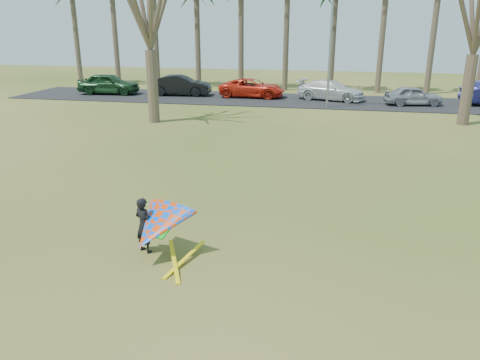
% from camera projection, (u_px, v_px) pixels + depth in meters
% --- Properties ---
extents(ground, '(100.00, 100.00, 0.00)m').
position_uv_depth(ground, '(225.00, 241.00, 12.71)').
color(ground, '#294E11').
rests_on(ground, ground).
extents(parking_strip, '(46.00, 7.00, 0.06)m').
position_uv_depth(parking_strip, '(301.00, 101.00, 35.91)').
color(parking_strip, black).
rests_on(parking_strip, ground).
extents(bare_tree_right, '(6.27, 6.27, 9.21)m').
position_uv_depth(bare_tree_right, '(480.00, 6.00, 25.39)').
color(bare_tree_right, '#4E3C2E').
rests_on(bare_tree_right, ground).
extents(streetlight, '(2.28, 0.18, 8.00)m').
position_uv_depth(streetlight, '(333.00, 42.00, 31.29)').
color(streetlight, gray).
rests_on(streetlight, ground).
extents(car_0, '(5.14, 2.44, 1.70)m').
position_uv_depth(car_0, '(109.00, 84.00, 38.81)').
color(car_0, '#173B1C').
rests_on(car_0, parking_strip).
extents(car_1, '(5.06, 2.17, 1.62)m').
position_uv_depth(car_1, '(180.00, 85.00, 38.10)').
color(car_1, black).
rests_on(car_1, parking_strip).
extents(car_2, '(5.25, 2.53, 1.44)m').
position_uv_depth(car_2, '(252.00, 88.00, 37.19)').
color(car_2, red).
rests_on(car_2, parking_strip).
extents(car_3, '(5.51, 3.40, 1.49)m').
position_uv_depth(car_3, '(331.00, 90.00, 35.77)').
color(car_3, silver).
rests_on(car_3, parking_strip).
extents(car_4, '(4.19, 2.25, 1.35)m').
position_uv_depth(car_4, '(413.00, 96.00, 33.51)').
color(car_4, '#8E929A').
rests_on(car_4, parking_strip).
extents(kite_flyer, '(2.13, 2.39, 2.02)m').
position_uv_depth(kite_flyer, '(156.00, 226.00, 11.59)').
color(kite_flyer, black).
rests_on(kite_flyer, ground).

